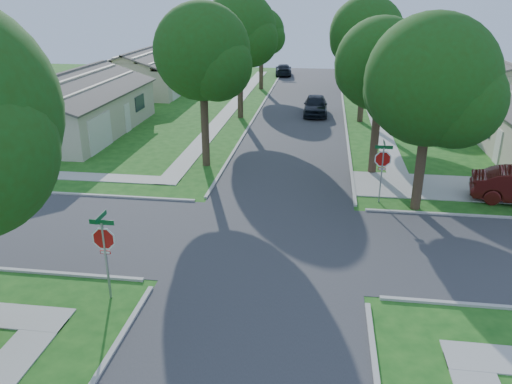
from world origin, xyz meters
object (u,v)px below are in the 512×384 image
object	(u,v)px
house_ne_far	(486,87)
tree_ne_corner	(432,87)
tree_w_mid	(240,33)
house_nw_far	(149,75)
stop_sign_ne	(383,162)
car_curb_west	(283,70)
tree_e_near	(382,69)
tree_e_mid	(367,37)
tree_w_near	(203,56)
car_curb_east	(316,105)
tree_e_far	(358,30)
house_nw_near	(69,111)
stop_sign_sw	(104,242)
tree_w_far	(262,34)

from	to	relation	value
house_ne_far	tree_ne_corner	bearing A→B (deg)	-111.23
tree_w_mid	house_nw_far	world-z (taller)	tree_w_mid
stop_sign_ne	car_curb_west	size ratio (longest dim) A/B	0.64
tree_e_near	house_nw_far	bearing A→B (deg)	132.06
tree_e_mid	tree_w_near	xyz separation A→B (m)	(-9.40, -12.00, -0.14)
tree_e_mid	car_curb_east	xyz separation A→B (m)	(-3.56, 1.81, -5.46)
tree_e_far	car_curb_east	world-z (taller)	tree_e_far
tree_ne_corner	car_curb_east	size ratio (longest dim) A/B	1.85
house_nw_far	tree_w_near	bearing A→B (deg)	-63.73
tree_e_far	house_ne_far	bearing A→B (deg)	-24.03
tree_w_near	tree_ne_corner	size ratio (longest dim) A/B	1.04
tree_e_far	house_nw_near	distance (m)	28.49
stop_sign_ne	tree_e_far	distance (m)	29.57
tree_w_mid	house_nw_far	bearing A→B (deg)	135.93
tree_w_near	tree_ne_corner	world-z (taller)	tree_w_near
tree_w_near	house_ne_far	xyz separation A→B (m)	(20.64, 19.99, -4.60)
tree_e_mid	house_nw_far	distance (m)	23.95
tree_e_far	house_ne_far	size ratio (longest dim) A/B	0.64
stop_sign_sw	stop_sign_ne	world-z (taller)	same
stop_sign_sw	tree_w_mid	distance (m)	26.09
tree_e_mid	house_ne_far	distance (m)	14.58
tree_e_far	house_nw_far	bearing A→B (deg)	-174.47
tree_e_far	car_curb_east	size ratio (longest dim) A/B	1.87
house_nw_near	car_curb_west	distance (m)	31.27
car_curb_west	house_nw_near	bearing A→B (deg)	60.70
stop_sign_ne	tree_e_mid	distance (m)	16.84
stop_sign_ne	car_curb_east	size ratio (longest dim) A/B	0.64
stop_sign_ne	house_nw_near	distance (m)	23.12
tree_e_far	house_nw_near	size ratio (longest dim) A/B	0.64
tree_w_near	tree_w_far	distance (m)	25.01
tree_e_far	tree_w_far	bearing A→B (deg)	-180.00
house_ne_far	tree_w_far	bearing A→B (deg)	166.36
tree_ne_corner	stop_sign_sw	bearing A→B (deg)	-141.16
stop_sign_sw	tree_ne_corner	size ratio (longest dim) A/B	0.34
house_nw_far	car_curb_west	bearing A→B (deg)	42.01
stop_sign_sw	house_nw_far	xyz separation A→B (m)	(-11.29, 36.70, -0.51)
house_nw_near	tree_w_mid	bearing A→B (deg)	27.90
tree_w_near	car_curb_east	distance (m)	15.91
tree_w_far	tree_ne_corner	xyz separation A→B (m)	(11.01, -29.80, 0.09)
tree_e_mid	tree_ne_corner	bearing A→B (deg)	-84.55
house_nw_near	house_nw_far	distance (m)	17.00
stop_sign_sw	stop_sign_ne	distance (m)	13.29
tree_e_far	house_ne_far	xyz separation A→B (m)	(11.24, -5.01, -4.46)
tree_w_mid	tree_w_far	xyz separation A→B (m)	(-0.01, 13.00, -0.98)
tree_w_mid	car_curb_west	xyz separation A→B (m)	(1.44, 22.51, -5.81)
tree_w_mid	tree_w_near	bearing A→B (deg)	-90.02
tree_e_near	tree_w_near	bearing A→B (deg)	180.00
tree_w_near	tree_ne_corner	xyz separation A→B (m)	(11.00, -4.80, -0.52)
stop_sign_ne	tree_w_far	distance (m)	30.96
stop_sign_ne	tree_w_near	xyz separation A→B (m)	(-9.34, 4.31, 4.08)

